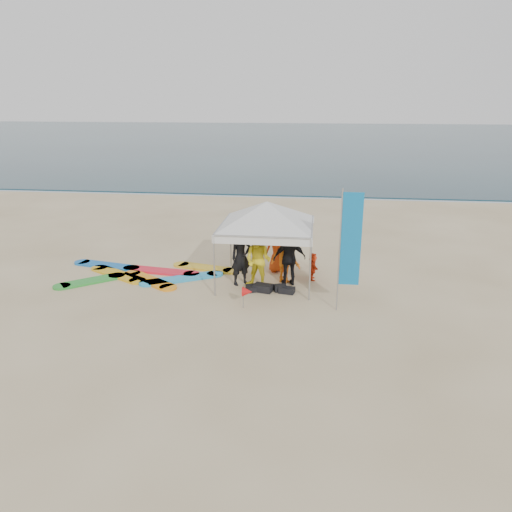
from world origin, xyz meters
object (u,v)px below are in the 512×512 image
object	(u,v)px
person_black_b	(289,258)
canopy_tent	(267,202)
person_black_a	(241,257)
person_orange_b	(278,248)
person_yellow	(258,260)
person_seated	(313,266)
marker_pennant	(247,292)
feather_flag	(350,241)
person_orange_a	(285,258)
surfboard_spread	(146,274)

from	to	relation	value
person_black_b	canopy_tent	xyz separation A→B (m)	(-0.74, 0.22, 1.73)
person_black_a	person_orange_b	distance (m)	1.72
person_yellow	person_seated	world-z (taller)	person_yellow
person_yellow	person_orange_b	world-z (taller)	person_yellow
person_yellow	person_black_b	size ratio (longest dim) A/B	1.00
person_black_b	marker_pennant	bearing A→B (deg)	47.13
person_seated	feather_flag	xyz separation A→B (m)	(0.97, -2.37, 1.56)
person_orange_a	person_yellow	bearing A→B (deg)	59.94
person_orange_a	person_black_b	distance (m)	0.30
canopy_tent	surfboard_spread	size ratio (longest dim) A/B	0.71
person_orange_a	person_black_b	xyz separation A→B (m)	(0.15, -0.25, 0.07)
person_yellow	person_black_b	bearing A→B (deg)	35.69
person_orange_a	canopy_tent	distance (m)	1.89
feather_flag	person_black_b	bearing A→B (deg)	133.04
canopy_tent	surfboard_spread	distance (m)	4.80
person_orange_a	person_orange_b	world-z (taller)	person_orange_b
person_seated	surfboard_spread	size ratio (longest dim) A/B	0.16
person_yellow	person_orange_a	distance (m)	0.97
marker_pennant	surfboard_spread	distance (m)	4.43
person_black_a	surfboard_spread	xyz separation A→B (m)	(-3.28, 0.46, -0.87)
person_orange_a	marker_pennant	size ratio (longest dim) A/B	2.51
person_orange_a	person_orange_b	bearing A→B (deg)	-46.95
canopy_tent	marker_pennant	world-z (taller)	canopy_tent
person_seated	feather_flag	world-z (taller)	feather_flag
person_black_a	person_orange_a	distance (m)	1.42
person_black_a	canopy_tent	xyz separation A→B (m)	(0.77, 0.36, 1.69)
person_black_a	person_black_b	bearing A→B (deg)	-29.34
person_black_a	surfboard_spread	bearing A→B (deg)	137.52
surfboard_spread	person_black_b	bearing A→B (deg)	-3.80
person_black_a	person_orange_a	size ratio (longest dim) A/B	1.13
person_black_a	canopy_tent	world-z (taller)	canopy_tent
person_seated	canopy_tent	distance (m)	2.62
canopy_tent	person_black_b	bearing A→B (deg)	-16.67
person_yellow	person_seated	xyz separation A→B (m)	(1.67, 0.87, -0.42)
person_orange_a	marker_pennant	distance (m)	2.44
person_black_a	marker_pennant	xyz separation A→B (m)	(0.46, -1.86, -0.41)
canopy_tent	marker_pennant	xyz separation A→B (m)	(-0.31, -2.21, -2.10)
canopy_tent	feather_flag	bearing A→B (deg)	-39.90
person_orange_a	canopy_tent	xyz separation A→B (m)	(-0.59, -0.03, 1.80)
person_orange_b	marker_pennant	bearing A→B (deg)	60.23
person_orange_a	person_orange_b	xyz separation A→B (m)	(-0.32, 0.98, 0.02)
person_yellow	marker_pennant	distance (m)	1.73
person_black_a	person_black_b	xyz separation A→B (m)	(1.51, 0.14, -0.04)
canopy_tent	person_orange_b	bearing A→B (deg)	74.96
person_black_a	surfboard_spread	distance (m)	3.43
marker_pennant	canopy_tent	bearing A→B (deg)	82.10
person_orange_a	feather_flag	bearing A→B (deg)	156.71
person_black_b	person_orange_b	bearing A→B (deg)	-84.14
feather_flag	marker_pennant	world-z (taller)	feather_flag
feather_flag	marker_pennant	xyz separation A→B (m)	(-2.74, -0.18, -1.52)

